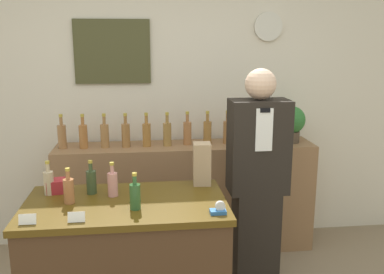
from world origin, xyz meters
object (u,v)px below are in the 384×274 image
paper_bag (202,164)px  tape_dispenser (219,210)px  shopkeeper (257,184)px  potted_plant (291,122)px

paper_bag → tape_dispenser: bearing=-87.3°
shopkeeper → potted_plant: (0.49, 0.69, 0.32)m
shopkeeper → paper_bag: size_ratio=5.97×
potted_plant → paper_bag: (-0.93, -0.91, -0.09)m
potted_plant → paper_bag: 1.30m
potted_plant → tape_dispenser: size_ratio=3.63×
shopkeeper → paper_bag: bearing=-154.1°
potted_plant → paper_bag: bearing=-135.8°
shopkeeper → tape_dispenser: bearing=-120.1°
paper_bag → potted_plant: bearing=44.2°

